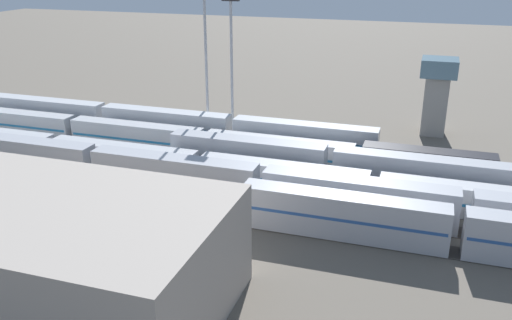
# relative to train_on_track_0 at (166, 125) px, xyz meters

# --- Properties ---
(ground_plane) EXTENTS (400.00, 400.00, 0.00)m
(ground_plane) POSITION_rel_train_on_track_0_xyz_m (-14.68, 12.50, -2.61)
(ground_plane) COLOR #60594F
(track_bed_0) EXTENTS (140.00, 2.80, 0.12)m
(track_bed_0) POSITION_rel_train_on_track_0_xyz_m (-14.68, 0.00, -2.55)
(track_bed_0) COLOR #4C443D
(track_bed_0) RESTS_ON ground_plane
(track_bed_1) EXTENTS (140.00, 2.80, 0.12)m
(track_bed_1) POSITION_rel_train_on_track_0_xyz_m (-14.68, 5.00, -2.55)
(track_bed_1) COLOR #4C443D
(track_bed_1) RESTS_ON ground_plane
(track_bed_2) EXTENTS (140.00, 2.80, 0.12)m
(track_bed_2) POSITION_rel_train_on_track_0_xyz_m (-14.68, 10.00, -2.55)
(track_bed_2) COLOR #4C443D
(track_bed_2) RESTS_ON ground_plane
(track_bed_3) EXTENTS (140.00, 2.80, 0.12)m
(track_bed_3) POSITION_rel_train_on_track_0_xyz_m (-14.68, 15.00, -2.55)
(track_bed_3) COLOR #4C443D
(track_bed_3) RESTS_ON ground_plane
(track_bed_4) EXTENTS (140.00, 2.80, 0.12)m
(track_bed_4) POSITION_rel_train_on_track_0_xyz_m (-14.68, 20.00, -2.55)
(track_bed_4) COLOR #3D3833
(track_bed_4) RESTS_ON ground_plane
(track_bed_5) EXTENTS (140.00, 2.80, 0.12)m
(track_bed_5) POSITION_rel_train_on_track_0_xyz_m (-14.68, 25.00, -2.55)
(track_bed_5) COLOR #3D3833
(track_bed_5) RESTS_ON ground_plane
(train_on_track_0) EXTENTS (71.40, 3.06, 5.00)m
(train_on_track_0) POSITION_rel_train_on_track_0_xyz_m (0.00, 0.00, 0.00)
(train_on_track_0) COLOR silver
(train_on_track_0) RESTS_ON ground_plane
(train_on_track_1) EXTENTS (90.60, 3.06, 4.40)m
(train_on_track_1) POSITION_rel_train_on_track_0_xyz_m (-7.07, 5.00, -0.54)
(train_on_track_1) COLOR black
(train_on_track_1) RESTS_ON ground_plane
(train_on_track_5) EXTENTS (47.20, 3.06, 5.00)m
(train_on_track_5) POSITION_rel_train_on_track_0_xyz_m (-46.58, 25.00, 0.02)
(train_on_track_5) COLOR #A8AAB2
(train_on_track_5) RESTS_ON ground_plane
(train_on_track_2) EXTENTS (71.40, 3.00, 5.00)m
(train_on_track_2) POSITION_rel_train_on_track_0_xyz_m (-42.30, 10.00, 0.01)
(train_on_track_2) COLOR #A8AAB2
(train_on_track_2) RESTS_ON ground_plane
(train_on_track_4) EXTENTS (119.80, 3.00, 5.00)m
(train_on_track_4) POSITION_rel_train_on_track_0_xyz_m (-11.27, 20.00, 0.01)
(train_on_track_4) COLOR #A8AAB2
(train_on_track_4) RESTS_ON ground_plane
(train_on_track_3) EXTENTS (139.00, 3.06, 4.40)m
(train_on_track_3) POSITION_rel_train_on_track_0_xyz_m (-10.52, 15.00, -0.55)
(train_on_track_3) COLOR #285193
(train_on_track_3) RESTS_ON ground_plane
(light_mast_0) EXTENTS (2.80, 0.70, 31.71)m
(light_mast_0) POSITION_rel_train_on_track_0_xyz_m (-6.27, -3.65, 17.16)
(light_mast_0) COLOR #9EA0A5
(light_mast_0) RESTS_ON ground_plane
(light_mast_2) EXTENTS (2.80, 0.70, 24.14)m
(light_mast_2) POSITION_rel_train_on_track_0_xyz_m (-10.91, -3.33, 13.04)
(light_mast_2) COLOR #9EA0A5
(light_mast_2) RESTS_ON ground_plane
(maintenance_shed) EXTENTS (38.61, 18.86, 10.00)m
(maintenance_shed) POSITION_rel_train_on_track_0_xyz_m (-8.19, 45.44, 2.39)
(maintenance_shed) COLOR #9E9389
(maintenance_shed) RESTS_ON ground_plane
(control_tower) EXTENTS (6.00, 6.00, 13.35)m
(control_tower) POSITION_rel_train_on_track_0_xyz_m (-43.35, -17.24, 5.20)
(control_tower) COLOR gray
(control_tower) RESTS_ON ground_plane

